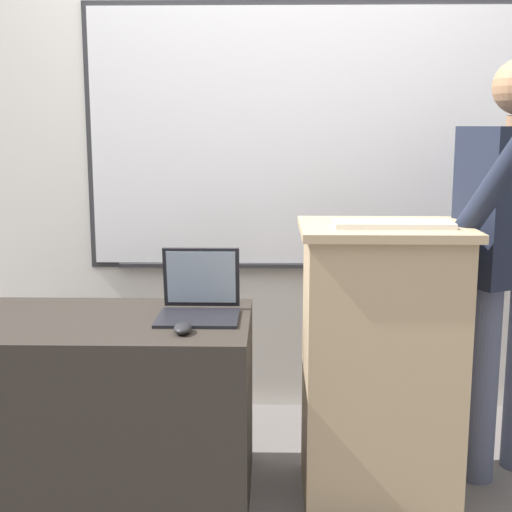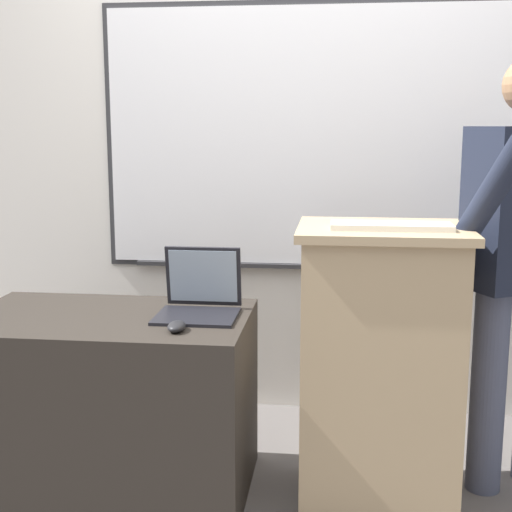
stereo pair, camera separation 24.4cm
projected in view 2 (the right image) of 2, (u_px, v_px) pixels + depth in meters
name	position (u px, v px, depth m)	size (l,w,h in m)	color
back_wall	(297.00, 103.00, 3.34)	(6.40, 0.17, 2.97)	silver
lectern_podium	(379.00, 368.00, 2.56)	(0.59, 0.49, 1.03)	tan
side_desk	(111.00, 403.00, 2.68)	(1.04, 0.63, 0.69)	#28231E
laptop	(200.00, 295.00, 2.64)	(0.29, 0.29, 0.24)	black
wireless_keyboard	(391.00, 226.00, 2.41)	(0.41, 0.14, 0.02)	beige
computer_mouse_by_laptop	(177.00, 326.00, 2.41)	(0.06, 0.10, 0.03)	black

